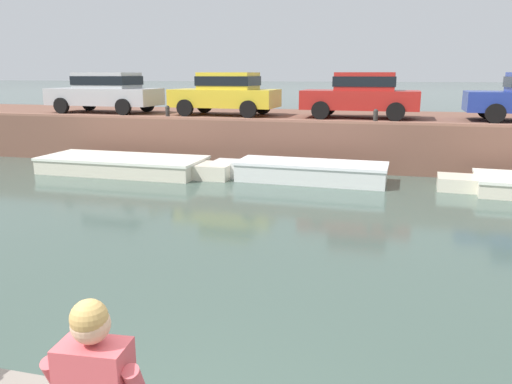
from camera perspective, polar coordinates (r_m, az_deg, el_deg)
ground_plane at (r=9.71m, az=4.15°, el=-4.86°), size 400.00×400.00×0.00m
far_quay_wall at (r=18.76m, az=9.53°, el=6.25°), size 60.00×6.00×1.54m
far_wall_coping at (r=15.82m, az=8.67°, el=7.95°), size 60.00×0.24×0.08m
boat_moored_west_cream at (r=16.07m, az=-14.16°, el=2.99°), size 6.14×2.08×0.51m
boat_moored_central_white at (r=14.50m, az=5.48°, el=2.37°), size 5.14×1.63×0.57m
car_leftmost_silver at (r=20.70m, az=-16.82°, el=11.02°), size 4.43×2.08×1.54m
car_left_inner_yellow at (r=18.63m, az=-3.42°, el=11.35°), size 3.93×2.10×1.54m
car_centre_red at (r=17.75m, az=12.00°, el=10.99°), size 3.96×1.96×1.54m
mooring_bollard_west at (r=17.42m, az=-10.07°, el=9.04°), size 0.15×0.15×0.44m
mooring_bollard_mid at (r=15.85m, az=13.50°, el=8.47°), size 0.15×0.15×0.44m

